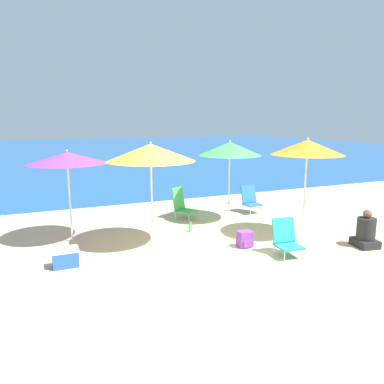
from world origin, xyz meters
name	(u,v)px	position (x,y,z in m)	size (l,w,h in m)	color
ground_plane	(215,259)	(0.00, 0.00, 0.00)	(60.00, 60.00, 0.00)	#D1BA89
sea_water	(71,152)	(0.00, 25.19, 0.00)	(60.00, 40.00, 0.01)	#1E5699
beach_umbrella_green	(230,149)	(1.52, 2.24, 1.85)	(1.56, 1.56, 2.05)	white
beach_umbrella_purple	(67,158)	(-2.33, 2.14, 1.79)	(1.62, 1.62, 1.95)	white
beach_umbrella_yellow	(151,153)	(-0.84, 1.19, 1.92)	(1.76, 1.76, 2.13)	white
beach_umbrella_orange	(307,147)	(2.34, 0.40, 1.98)	(1.52, 1.52, 2.19)	white
beach_chair_teal	(286,238)	(1.34, -0.32, 0.34)	(0.52, 0.57, 0.71)	silver
beach_chair_green	(182,204)	(0.53, 2.97, 0.38)	(0.69, 0.72, 0.82)	silver
beach_chair_blue	(250,199)	(2.52, 2.81, 0.38)	(0.49, 0.52, 0.76)	silver
person_seated_near	(366,232)	(3.13, -0.58, 0.30)	(0.48, 0.54, 0.78)	#262628
backpack_purple	(245,239)	(0.87, 0.38, 0.16)	(0.29, 0.25, 0.33)	purple
water_bottle	(190,227)	(0.27, 1.80, 0.11)	(0.08, 0.08, 0.27)	#4CB266
cooler_box	(65,257)	(-2.59, 0.74, 0.18)	(0.45, 0.27, 0.35)	#2859B2
seagull	(230,199)	(2.55, 4.02, 0.14)	(0.27, 0.11, 0.23)	gold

